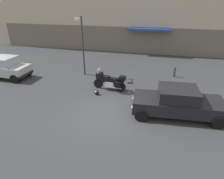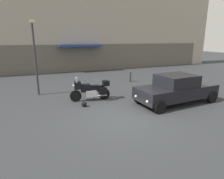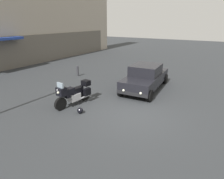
{
  "view_description": "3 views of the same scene",
  "coord_description": "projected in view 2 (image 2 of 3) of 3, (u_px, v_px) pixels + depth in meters",
  "views": [
    {
      "loc": [
        2.37,
        -8.11,
        5.52
      ],
      "look_at": [
        0.19,
        0.8,
        1.14
      ],
      "focal_mm": 30.38,
      "sensor_mm": 36.0,
      "label": 1
    },
    {
      "loc": [
        -3.42,
        -7.16,
        3.43
      ],
      "look_at": [
        0.03,
        1.24,
        1.03
      ],
      "focal_mm": 31.23,
      "sensor_mm": 36.0,
      "label": 2
    },
    {
      "loc": [
        -7.33,
        -3.32,
        4.06
      ],
      "look_at": [
        0.1,
        1.18,
        0.98
      ],
      "focal_mm": 31.05,
      "sensor_mm": 36.0,
      "label": 3
    }
  ],
  "objects": [
    {
      "name": "bollard_curbside",
      "position": [
        130.0,
        76.0,
        15.66
      ],
      "size": [
        0.16,
        0.16,
        0.84
      ],
      "color": "#333338",
      "rests_on": "ground"
    },
    {
      "name": "building_facade_rear",
      "position": [
        63.0,
        11.0,
        19.8
      ],
      "size": [
        36.77,
        3.4,
        12.19
      ],
      "color": "#A89E8E",
      "rests_on": "ground"
    },
    {
      "name": "helmet",
      "position": [
        84.0,
        104.0,
        10.01
      ],
      "size": [
        0.28,
        0.28,
        0.28
      ],
      "primitive_type": "sphere",
      "color": "black",
      "rests_on": "ground"
    },
    {
      "name": "car_sedan_far",
      "position": [
        176.0,
        89.0,
        10.45
      ],
      "size": [
        4.66,
        2.19,
        1.56
      ],
      "rotation": [
        0.0,
        0.0,
        3.21
      ],
      "color": "black",
      "rests_on": "ground"
    },
    {
      "name": "ground_plane",
      "position": [
        122.0,
        119.0,
        8.53
      ],
      "size": [
        80.0,
        80.0,
        0.0
      ],
      "primitive_type": "plane",
      "color": "#2D3033"
    },
    {
      "name": "motorcycle",
      "position": [
        91.0,
        90.0,
        10.93
      ],
      "size": [
        2.26,
        0.87,
        1.36
      ],
      "rotation": [
        0.0,
        0.0,
        3.02
      ],
      "color": "black",
      "rests_on": "ground"
    },
    {
      "name": "streetlamp_curbside",
      "position": [
        35.0,
        50.0,
        11.34
      ],
      "size": [
        0.28,
        0.94,
        4.45
      ],
      "color": "#2D2D33",
      "rests_on": "ground"
    }
  ]
}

